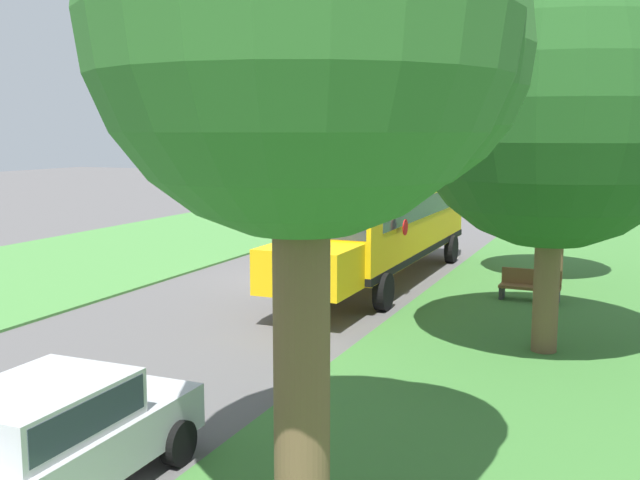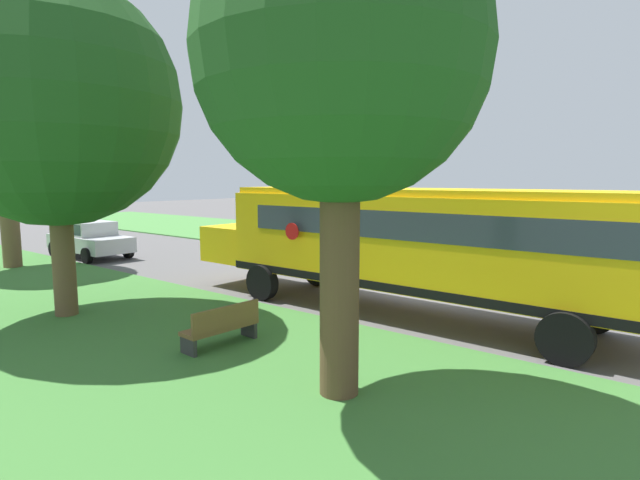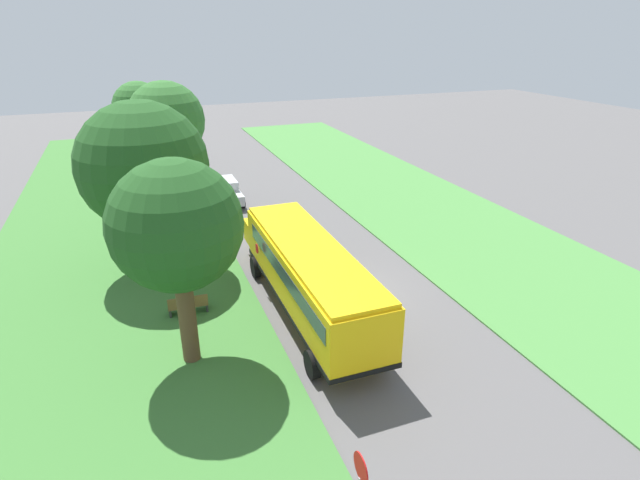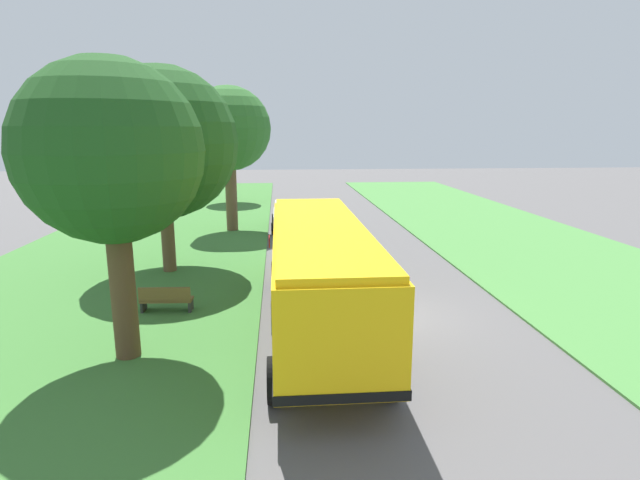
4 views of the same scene
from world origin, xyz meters
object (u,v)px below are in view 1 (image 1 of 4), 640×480
car_silver_nearest (46,436)px  trash_bin (547,230)px  stop_sign (509,201)px  school_bus (384,219)px  oak_tree_roadside_mid (549,100)px  oak_tree_beside_bus (558,117)px  park_bench (530,286)px  oak_tree_far_end (324,34)px

car_silver_nearest → trash_bin: (-3.29, -26.45, -0.43)m
stop_sign → school_bus: bearing=76.9°
school_bus → trash_bin: bearing=-108.9°
car_silver_nearest → oak_tree_roadside_mid: 11.02m
oak_tree_beside_bus → park_bench: 5.55m
oak_tree_beside_bus → oak_tree_roadside_mid: bearing=93.9°
stop_sign → oak_tree_beside_bus: bearing=107.1°
oak_tree_roadside_mid → stop_sign: (3.14, -16.47, -3.52)m
park_bench → trash_bin: size_ratio=1.80×
trash_bin → car_silver_nearest: bearing=82.9°
park_bench → oak_tree_roadside_mid: bearing=99.2°
school_bus → oak_tree_roadside_mid: (-5.47, 6.49, 3.33)m
oak_tree_roadside_mid → park_bench: size_ratio=5.01×
oak_tree_roadside_mid → park_bench: (0.80, -4.94, -4.78)m
car_silver_nearest → oak_tree_beside_bus: 17.93m
oak_tree_roadside_mid → car_silver_nearest: bearing=60.8°
school_bus → car_silver_nearest: bearing=92.0°
oak_tree_roadside_mid → oak_tree_far_end: size_ratio=1.01×
school_bus → oak_tree_beside_bus: (-4.93, -1.54, 3.15)m
oak_tree_beside_bus → trash_bin: bearing=-83.4°
park_bench → oak_tree_beside_bus: bearing=-94.7°
car_silver_nearest → oak_tree_roadside_mid: oak_tree_roadside_mid is taller
oak_tree_far_end → park_bench: bearing=-93.2°
school_bus → oak_tree_roadside_mid: size_ratio=1.53×
school_bus → oak_tree_beside_bus: 6.04m
car_silver_nearest → trash_bin: 26.66m
school_bus → trash_bin: size_ratio=13.80×
park_bench → trash_bin: (0.85, -12.68, -0.02)m
oak_tree_far_end → oak_tree_beside_bus: bearing=-93.5°
oak_tree_beside_bus → car_silver_nearest: bearing=75.4°
oak_tree_beside_bus → school_bus: bearing=17.4°
school_bus → park_bench: size_ratio=7.65×
park_bench → trash_bin: park_bench is taller
school_bus → oak_tree_beside_bus: size_ratio=1.69×
trash_bin → oak_tree_roadside_mid: bearing=95.3°
car_silver_nearest → stop_sign: stop_sign is taller
car_silver_nearest → oak_tree_beside_bus: bearing=-104.6°
oak_tree_beside_bus → oak_tree_far_end: bearing=86.5°
car_silver_nearest → oak_tree_beside_bus: size_ratio=0.60×
car_silver_nearest → trash_bin: bearing=-97.1°
oak_tree_beside_bus → oak_tree_far_end: oak_tree_far_end is taller
stop_sign → trash_bin: stop_sign is taller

